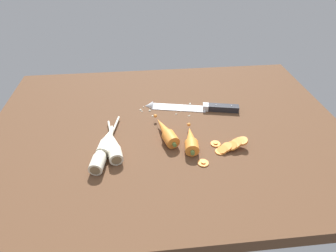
% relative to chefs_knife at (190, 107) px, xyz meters
% --- Properties ---
extents(ground_plane, '(1.20, 0.90, 0.04)m').
position_rel_chefs_knife_xyz_m(ground_plane, '(-0.09, -0.10, -0.03)').
color(ground_plane, brown).
extents(chefs_knife, '(0.35, 0.11, 0.04)m').
position_rel_chefs_knife_xyz_m(chefs_knife, '(0.00, 0.00, 0.00)').
color(chefs_knife, silver).
rests_on(chefs_knife, ground_plane).
extents(whole_carrot, '(0.08, 0.17, 0.04)m').
position_rel_chefs_knife_xyz_m(whole_carrot, '(-0.11, -0.16, 0.01)').
color(whole_carrot, orange).
rests_on(whole_carrot, ground_plane).
extents(whole_carrot_second, '(0.05, 0.15, 0.04)m').
position_rel_chefs_knife_xyz_m(whole_carrot_second, '(-0.03, -0.21, 0.01)').
color(whole_carrot_second, orange).
rests_on(whole_carrot_second, ground_plane).
extents(parsnip_front, '(0.06, 0.21, 0.04)m').
position_rel_chefs_knife_xyz_m(parsnip_front, '(-0.27, -0.21, 0.01)').
color(parsnip_front, silver).
rests_on(parsnip_front, ground_plane).
extents(parsnip_mid_left, '(0.06, 0.20, 0.04)m').
position_rel_chefs_knife_xyz_m(parsnip_mid_left, '(-0.29, -0.18, 0.01)').
color(parsnip_mid_left, silver).
rests_on(parsnip_mid_left, ground_plane).
extents(parsnip_mid_right, '(0.06, 0.22, 0.04)m').
position_rel_chefs_knife_xyz_m(parsnip_mid_right, '(-0.30, -0.24, 0.01)').
color(parsnip_mid_right, silver).
rests_on(parsnip_mid_right, ground_plane).
extents(carrot_slice_stack, '(0.10, 0.05, 0.04)m').
position_rel_chefs_knife_xyz_m(carrot_slice_stack, '(0.09, -0.24, 0.01)').
color(carrot_slice_stack, orange).
rests_on(carrot_slice_stack, ground_plane).
extents(carrot_slice_stray_near, '(0.03, 0.03, 0.01)m').
position_rel_chefs_knife_xyz_m(carrot_slice_stray_near, '(0.05, -0.21, -0.00)').
color(carrot_slice_stray_near, orange).
rests_on(carrot_slice_stray_near, ground_plane).
extents(carrot_slice_stray_mid, '(0.03, 0.03, 0.01)m').
position_rel_chefs_knife_xyz_m(carrot_slice_stray_mid, '(-0.01, -0.30, -0.00)').
color(carrot_slice_stray_mid, orange).
rests_on(carrot_slice_stray_mid, ground_plane).
extents(mince_crumbs, '(0.22, 0.09, 0.01)m').
position_rel_chefs_knife_xyz_m(mince_crumbs, '(-0.07, -0.00, -0.00)').
color(mince_crumbs, silver).
rests_on(mince_crumbs, ground_plane).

